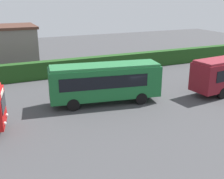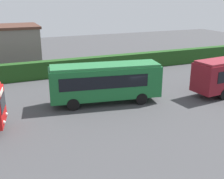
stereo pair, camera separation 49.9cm
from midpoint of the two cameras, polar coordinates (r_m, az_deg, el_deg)
ground_plane at (r=24.79m, az=5.73°, el=-2.14°), size 83.96×83.96×0.00m
bus_green at (r=23.47m, az=-0.74°, el=1.68°), size 9.47×3.85×3.33m
hedge_row at (r=33.35m, az=-2.49°, el=5.03°), size 53.98×1.10×1.89m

